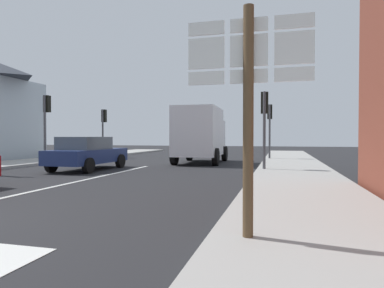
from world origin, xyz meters
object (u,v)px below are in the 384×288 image
delivery_truck (201,134)px  traffic_light_far_right (270,119)px  traffic_light_near_right (265,113)px  sedan_far (87,153)px  route_sign_post (248,97)px  traffic_light_near_left (46,113)px  traffic_light_far_left (104,122)px

delivery_truck → traffic_light_far_right: (3.68, 3.23, 0.93)m
traffic_light_far_right → traffic_light_near_right: size_ratio=1.04×
sedan_far → traffic_light_near_right: bearing=8.8°
route_sign_post → traffic_light_far_right: 17.15m
delivery_truck → traffic_light_near_left: (-7.89, -2.76, 1.09)m
traffic_light_far_left → traffic_light_near_right: traffic_light_far_left is taller
traffic_light_far_right → traffic_light_near_left: traffic_light_near_left is taller
traffic_light_far_right → traffic_light_far_left: (-11.57, 0.12, -0.05)m
sedan_far → traffic_light_near_left: 5.00m
traffic_light_far_right → traffic_light_near_right: (0.00, -7.18, -0.10)m
sedan_far → traffic_light_near_left: traffic_light_near_left is taller
delivery_truck → traffic_light_near_left: size_ratio=1.37×
traffic_light_far_right → traffic_light_far_left: 11.57m
traffic_light_far_right → sedan_far: bearing=-132.4°
delivery_truck → route_sign_post: bearing=-74.3°
traffic_light_far_right → traffic_light_far_left: traffic_light_far_right is taller
route_sign_post → traffic_light_far_right: bearing=90.8°
traffic_light_far_right → traffic_light_far_left: size_ratio=1.02×
sedan_far → route_sign_post: bearing=-48.1°
traffic_light_far_left → traffic_light_near_right: bearing=-32.2°
sedan_far → traffic_light_far_left: 9.51m
traffic_light_far_right → traffic_light_near_left: size_ratio=0.94×
delivery_truck → traffic_light_far_left: 8.62m
traffic_light_far_left → traffic_light_near_left: bearing=-90.0°
sedan_far → delivery_truck: (3.95, 5.13, 0.89)m
traffic_light_far_right → route_sign_post: bearing=-89.2°
sedan_far → route_sign_post: size_ratio=1.32×
delivery_truck → traffic_light_far_right: traffic_light_far_right is taller
traffic_light_far_left → traffic_light_near_right: size_ratio=1.02×
sedan_far → traffic_light_far_right: bearing=47.6°
sedan_far → traffic_light_near_right: 7.91m
route_sign_post → traffic_light_far_left: size_ratio=0.94×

